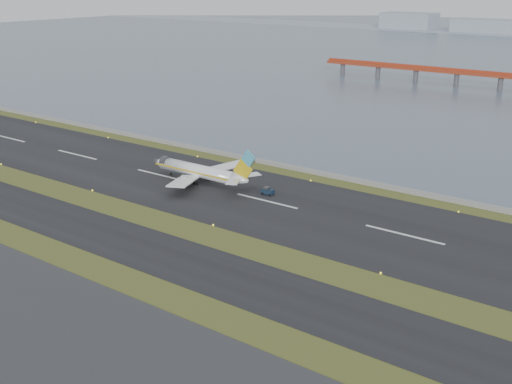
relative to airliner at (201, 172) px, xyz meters
The scene contains 6 objects.
ground 40.74m from the airliner, 51.81° to the right, with size 1000.00×1000.00×0.00m, color #3E4D1B.
taxiway_strip 50.69m from the airliner, 60.25° to the right, with size 1000.00×18.00×0.10m, color black.
runway_strip 25.40m from the airliner, ahead, with size 1000.00×45.00×0.10m, color black.
seawall 37.79m from the airliner, 48.22° to the left, with size 1000.00×2.50×1.00m, color gray.
airliner is the anchor object (origin of this frame).
pushback_tug 22.30m from the airliner, ahead, with size 3.60×2.31×2.21m.
Camera 1 is at (95.54, -103.57, 58.05)m, focal length 45.00 mm.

